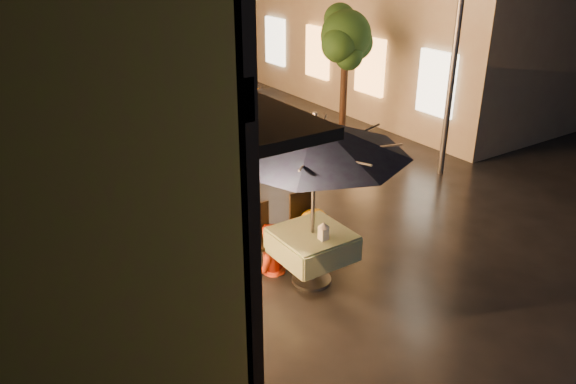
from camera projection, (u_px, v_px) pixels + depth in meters
ground at (403, 257)px, 8.52m from camera, size 90.00×90.00×0.00m
street_tree at (346, 39)px, 12.16m from camera, size 1.43×1.20×3.15m
streetlamp_near at (458, 27)px, 10.34m from camera, size 0.36×0.36×4.23m
cafe_table at (312, 244)px, 7.70m from camera, size 0.99×0.99×0.78m
patio_umbrella at (314, 136)px, 7.06m from camera, size 2.50×2.50×2.46m
cafe_chair_left at (260, 234)px, 8.08m from camera, size 0.42×0.42×0.97m
cafe_chair_right at (305, 220)px, 8.48m from camera, size 0.42×0.42×0.97m
table_lantern at (324, 230)px, 7.38m from camera, size 0.16×0.16×0.25m
person_orange at (268, 226)px, 7.93m from camera, size 0.78×0.66×1.42m
person_yellow at (315, 212)px, 8.29m from camera, size 0.95×0.55×1.47m
bicycle_0 at (142, 194)px, 9.67m from camera, size 1.59×0.78×0.80m
bicycle_1 at (120, 160)px, 10.80m from camera, size 1.74×0.64×1.03m
bicycle_2 at (122, 163)px, 10.77m from camera, size 1.90×0.85×0.96m
bicycle_3 at (104, 147)px, 11.69m from camera, size 1.57×0.85×0.91m
bicycle_4 at (89, 129)px, 12.64m from camera, size 1.99×1.38×0.99m
bicycle_5 at (72, 118)px, 13.49m from camera, size 1.60×0.54×0.95m
bicycle_6 at (68, 117)px, 13.72m from camera, size 1.67×1.06×0.83m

